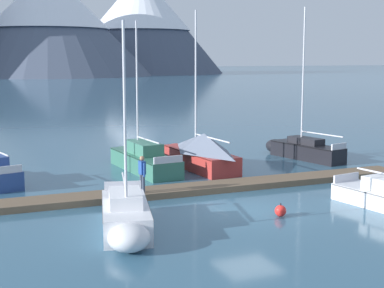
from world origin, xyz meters
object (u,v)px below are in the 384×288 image
Objects in this scene: sailboat_outer_slip at (302,149)px; sailboat_mid_dock_starboard at (200,151)px; sailboat_mid_dock_port at (142,159)px; sailboat_second_berth at (126,216)px; person_on_dock at (142,172)px; mooring_buoy_channel_marker at (280,211)px.

sailboat_mid_dock_starboard is at bearing -176.28° from sailboat_outer_slip.
sailboat_second_berth is at bearing -111.06° from sailboat_mid_dock_port.
sailboat_mid_dock_starboard is 7.80m from person_on_dock.
sailboat_second_berth is 4.52× the size of person_on_dock.
sailboat_second_berth is 0.85× the size of sailboat_mid_dock_starboard.
sailboat_mid_dock_starboard reaches higher than person_on_dock.
sailboat_mid_dock_starboard reaches higher than sailboat_mid_dock_port.
person_on_dock is 3.07× the size of mooring_buoy_channel_marker.
sailboat_mid_dock_port reaches higher than sailboat_second_berth.
sailboat_mid_dock_starboard is 16.39× the size of mooring_buoy_channel_marker.
sailboat_outer_slip reaches higher than person_on_dock.
sailboat_second_berth reaches higher than mooring_buoy_channel_marker.
person_on_dock is 6.59m from mooring_buoy_channel_marker.
sailboat_outer_slip reaches higher than sailboat_second_berth.
sailboat_mid_dock_starboard is at bearing 46.65° from person_on_dock.
sailboat_mid_dock_port is 15.30× the size of mooring_buoy_channel_marker.
sailboat_second_berth is 5.10m from person_on_dock.
sailboat_second_berth is 11.98m from sailboat_mid_dock_port.
sailboat_outer_slip is (14.84, 10.73, 0.00)m from sailboat_second_berth.
sailboat_second_berth is 6.39m from mooring_buoy_channel_marker.
person_on_dock is at bearing 130.46° from mooring_buoy_channel_marker.
sailboat_outer_slip is 14.12m from person_on_dock.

